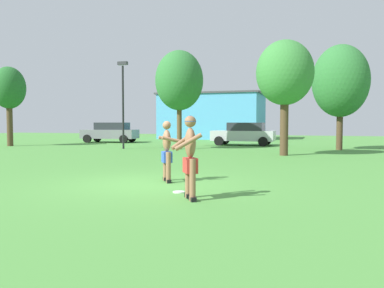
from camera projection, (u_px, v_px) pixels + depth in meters
name	position (u px, v px, depth m)	size (l,w,h in m)	color
ground_plane	(148.00, 184.00, 10.26)	(80.00, 80.00, 0.00)	#4C8E3D
player_with_cap	(190.00, 153.00, 8.20)	(0.77, 0.78, 1.76)	black
player_in_blue	(167.00, 150.00, 10.67)	(0.76, 0.79, 1.65)	black
frisbee	(179.00, 192.00, 9.06)	(0.28, 0.28, 0.03)	white
car_gray_mid_lot	(111.00, 132.00, 31.25)	(4.47, 2.41, 1.58)	slate
car_silver_far_end	(244.00, 133.00, 27.40)	(4.30, 2.02, 1.58)	silver
lamp_post	(123.00, 95.00, 23.69)	(0.60, 0.24, 5.23)	black
outbuilding_behind_lot	(213.00, 116.00, 38.71)	(9.87, 6.20, 4.39)	#4C9ED1
tree_left_field	(179.00, 81.00, 23.39)	(2.85, 2.85, 5.86)	brown
tree_right_field	(285.00, 74.00, 18.89)	(2.74, 2.74, 5.54)	#4C3823
tree_behind_players	(341.00, 81.00, 22.82)	(3.22, 3.22, 6.09)	#4C3823
tree_near_building	(9.00, 89.00, 26.45)	(2.18, 2.18, 5.33)	#4C3823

